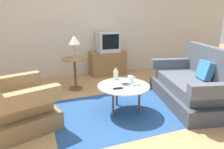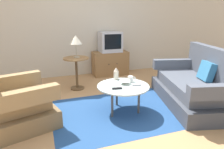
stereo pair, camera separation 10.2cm
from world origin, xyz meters
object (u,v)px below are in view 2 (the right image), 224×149
(television, at_px, (110,42))
(bowl, at_px, (125,82))
(couch, at_px, (195,87))
(side_table, at_px, (76,67))
(table_lamp, at_px, (76,40))
(armchair, at_px, (16,104))
(mug, at_px, (131,79))
(tv_remote_silver, at_px, (136,85))
(coffee_table, at_px, (123,88))
(tv_stand, at_px, (110,63))
(tv_remote_dark, at_px, (117,88))
(vase, at_px, (116,74))

(television, relative_size, bowl, 3.00)
(couch, height_order, bowl, couch)
(side_table, relative_size, television, 1.26)
(couch, height_order, table_lamp, table_lamp)
(armchair, bearing_deg, mug, 73.67)
(television, height_order, tv_remote_silver, television)
(mug, relative_size, bowl, 0.77)
(coffee_table, distance_m, mug, 0.24)
(mug, bearing_deg, table_lamp, 120.62)
(armchair, distance_m, tv_stand, 2.78)
(side_table, distance_m, tv_remote_silver, 1.50)
(armchair, xyz_separation_m, tv_remote_silver, (1.73, -0.17, 0.14))
(armchair, height_order, television, television)
(bowl, relative_size, tv_remote_dark, 1.16)
(side_table, xyz_separation_m, tv_remote_silver, (0.70, -1.33, -0.03))
(tv_remote_dark, height_order, tv_remote_silver, same)
(side_table, distance_m, bowl, 1.33)
(tv_stand, height_order, tv_remote_dark, tv_stand)
(bowl, relative_size, tv_remote_silver, 1.20)
(armchair, distance_m, side_table, 1.56)
(armchair, bearing_deg, couch, 68.38)
(television, bearing_deg, tv_remote_silver, -97.59)
(couch, distance_m, tv_remote_dark, 1.43)
(side_table, distance_m, table_lamp, 0.53)
(couch, height_order, tv_remote_silver, couch)
(tv_remote_dark, bearing_deg, coffee_table, -133.88)
(tv_stand, height_order, bowl, tv_stand)
(bowl, bearing_deg, vase, 99.83)
(television, xyz_separation_m, tv_remote_silver, (-0.28, -2.09, -0.39))
(side_table, height_order, tv_stand, side_table)
(mug, bearing_deg, tv_remote_dark, -143.25)
(armchair, distance_m, tv_remote_silver, 1.74)
(tv_stand, bearing_deg, television, 90.00)
(armchair, xyz_separation_m, vase, (1.54, 0.23, 0.23))
(coffee_table, distance_m, vase, 0.36)
(coffee_table, xyz_separation_m, television, (0.47, 2.03, 0.44))
(side_table, distance_m, tv_remote_dark, 1.43)
(television, relative_size, table_lamp, 1.19)
(side_table, relative_size, tv_stand, 0.75)
(couch, xyz_separation_m, television, (-0.81, 2.14, 0.53))
(television, bearing_deg, mug, -98.65)
(bowl, height_order, tv_remote_dark, bowl)
(television, xyz_separation_m, vase, (-0.47, -1.70, -0.30))
(coffee_table, distance_m, side_table, 1.37)
(tv_stand, bearing_deg, tv_remote_dark, -105.99)
(couch, relative_size, mug, 13.95)
(side_table, bearing_deg, table_lamp, 4.46)
(coffee_table, bearing_deg, table_lamp, 111.15)
(television, height_order, table_lamp, table_lamp)
(armchair, relative_size, table_lamp, 2.54)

